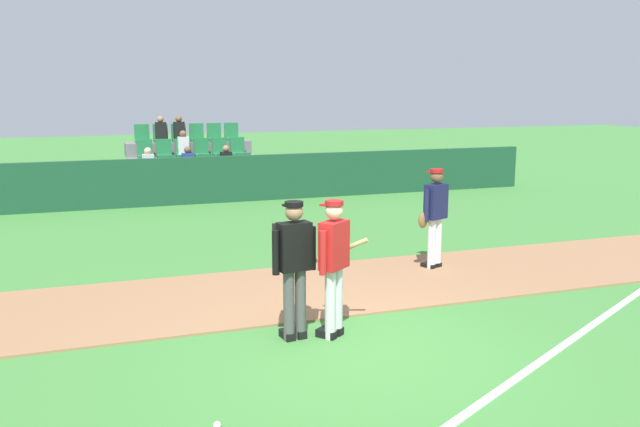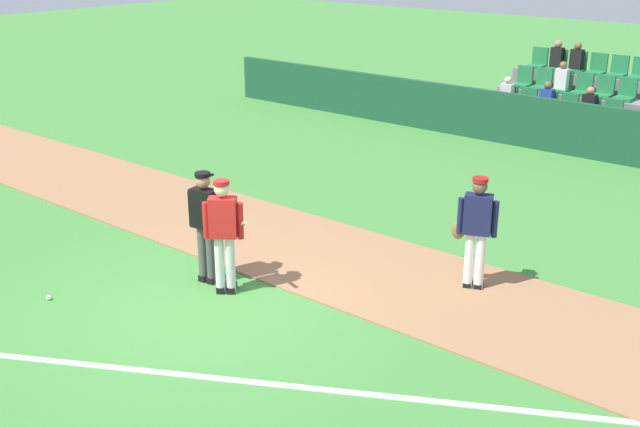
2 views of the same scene
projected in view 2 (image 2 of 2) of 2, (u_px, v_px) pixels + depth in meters
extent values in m
plane|color=#42843A|center=(209.00, 304.00, 11.20)|extent=(80.00, 80.00, 0.00)
cube|color=#9E704C|center=(315.00, 253.00, 12.93)|extent=(28.00, 2.74, 0.03)
cube|color=white|center=(354.00, 393.00, 9.05)|extent=(10.57, 5.86, 0.01)
cube|color=#19472D|center=(539.00, 123.00, 18.91)|extent=(20.00, 0.16, 1.29)
cube|color=slate|center=(567.00, 129.00, 20.43)|extent=(3.90, 2.95, 0.30)
cube|color=slate|center=(555.00, 122.00, 19.70)|extent=(3.80, 0.85, 0.40)
cube|color=#237542|center=(505.00, 105.00, 20.36)|extent=(0.44, 0.40, 0.08)
cube|color=#237542|center=(510.00, 95.00, 20.43)|extent=(0.44, 0.08, 0.50)
cube|color=silver|center=(507.00, 94.00, 20.29)|extent=(0.32, 0.22, 0.52)
sphere|color=beige|center=(508.00, 80.00, 20.17)|extent=(0.20, 0.20, 0.20)
cube|color=#237542|center=(525.00, 108.00, 20.03)|extent=(0.44, 0.40, 0.08)
cube|color=#237542|center=(529.00, 97.00, 20.10)|extent=(0.44, 0.08, 0.50)
cube|color=#237542|center=(545.00, 111.00, 19.70)|extent=(0.44, 0.40, 0.08)
cube|color=#237542|center=(549.00, 100.00, 19.78)|extent=(0.44, 0.08, 0.50)
cube|color=#263F99|center=(547.00, 99.00, 19.64)|extent=(0.32, 0.22, 0.52)
sphere|color=brown|center=(548.00, 85.00, 19.51)|extent=(0.20, 0.20, 0.20)
cube|color=#237542|center=(565.00, 114.00, 19.37)|extent=(0.44, 0.40, 0.08)
cube|color=#237542|center=(570.00, 103.00, 19.45)|extent=(0.44, 0.08, 0.50)
cube|color=#237542|center=(587.00, 117.00, 19.05)|extent=(0.44, 0.40, 0.08)
cube|color=#237542|center=(591.00, 106.00, 19.12)|extent=(0.44, 0.08, 0.50)
cube|color=black|center=(589.00, 105.00, 18.98)|extent=(0.32, 0.22, 0.52)
sphere|color=#9E7051|center=(591.00, 91.00, 18.86)|extent=(0.20, 0.20, 0.20)
cube|color=#237542|center=(609.00, 121.00, 18.72)|extent=(0.44, 0.40, 0.08)
cube|color=#237542|center=(614.00, 109.00, 18.79)|extent=(0.44, 0.08, 0.50)
cube|color=slate|center=(571.00, 101.00, 20.18)|extent=(3.80, 0.85, 0.40)
cube|color=#237542|center=(521.00, 85.00, 20.84)|extent=(0.44, 0.40, 0.08)
cube|color=#237542|center=(525.00, 75.00, 20.91)|extent=(0.44, 0.08, 0.50)
cube|color=#237542|center=(540.00, 88.00, 20.51)|extent=(0.44, 0.40, 0.08)
cube|color=#237542|center=(545.00, 77.00, 20.58)|extent=(0.44, 0.08, 0.50)
cube|color=#237542|center=(560.00, 90.00, 20.18)|extent=(0.44, 0.40, 0.08)
cube|color=#237542|center=(564.00, 80.00, 20.25)|extent=(0.44, 0.08, 0.50)
cube|color=silver|center=(562.00, 79.00, 20.11)|extent=(0.32, 0.22, 0.52)
sphere|color=brown|center=(563.00, 65.00, 19.99)|extent=(0.20, 0.20, 0.20)
cube|color=#237542|center=(580.00, 93.00, 19.85)|extent=(0.44, 0.40, 0.08)
cube|color=#237542|center=(585.00, 82.00, 19.93)|extent=(0.44, 0.08, 0.50)
cube|color=#237542|center=(602.00, 96.00, 19.52)|extent=(0.44, 0.40, 0.08)
cube|color=#237542|center=(606.00, 85.00, 19.60)|extent=(0.44, 0.08, 0.50)
cube|color=#237542|center=(624.00, 99.00, 19.20)|extent=(0.44, 0.40, 0.08)
cube|color=#237542|center=(628.00, 87.00, 19.27)|extent=(0.44, 0.08, 0.50)
cube|color=slate|center=(585.00, 81.00, 20.65)|extent=(3.80, 0.85, 0.40)
cube|color=#237542|center=(536.00, 66.00, 21.31)|extent=(0.44, 0.40, 0.08)
cube|color=#237542|center=(540.00, 56.00, 21.39)|extent=(0.44, 0.08, 0.50)
cube|color=#237542|center=(555.00, 69.00, 20.99)|extent=(0.44, 0.40, 0.08)
cube|color=#237542|center=(559.00, 58.00, 21.06)|extent=(0.44, 0.08, 0.50)
cube|color=black|center=(557.00, 57.00, 20.92)|extent=(0.32, 0.22, 0.52)
sphere|color=#9E7051|center=(558.00, 44.00, 20.80)|extent=(0.20, 0.20, 0.20)
cube|color=#237542|center=(575.00, 71.00, 20.66)|extent=(0.44, 0.40, 0.08)
cube|color=#237542|center=(579.00, 60.00, 20.73)|extent=(0.44, 0.08, 0.50)
cube|color=black|center=(577.00, 59.00, 20.59)|extent=(0.32, 0.22, 0.52)
sphere|color=brown|center=(578.00, 46.00, 20.47)|extent=(0.20, 0.20, 0.20)
cube|color=#237542|center=(595.00, 73.00, 20.33)|extent=(0.44, 0.40, 0.08)
cube|color=#237542|center=(599.00, 62.00, 20.40)|extent=(0.44, 0.08, 0.50)
cube|color=#237542|center=(616.00, 75.00, 20.00)|extent=(0.44, 0.40, 0.08)
cube|color=#237542|center=(620.00, 65.00, 20.08)|extent=(0.44, 0.08, 0.50)
cube|color=#237542|center=(637.00, 78.00, 19.67)|extent=(0.44, 0.40, 0.08)
cylinder|color=silver|center=(220.00, 265.00, 11.41)|extent=(0.14, 0.14, 0.90)
cylinder|color=silver|center=(231.00, 265.00, 11.40)|extent=(0.14, 0.14, 0.90)
cube|color=black|center=(222.00, 288.00, 11.60)|extent=(0.25, 0.28, 0.10)
cube|color=black|center=(232.00, 288.00, 11.59)|extent=(0.25, 0.28, 0.10)
cube|color=red|center=(223.00, 217.00, 11.14)|extent=(0.45, 0.42, 0.60)
cylinder|color=red|center=(206.00, 220.00, 11.17)|extent=(0.09, 0.09, 0.55)
cylinder|color=red|center=(240.00, 221.00, 11.15)|extent=(0.09, 0.09, 0.55)
sphere|color=beige|center=(222.00, 189.00, 11.00)|extent=(0.22, 0.22, 0.22)
cylinder|color=#B21919|center=(221.00, 182.00, 10.96)|extent=(0.23, 0.23, 0.06)
cube|color=#B21919|center=(222.00, 182.00, 11.07)|extent=(0.22, 0.20, 0.02)
cylinder|color=tan|center=(241.00, 225.00, 11.28)|extent=(0.68, 0.51, 0.41)
cylinder|color=#4C4C4C|center=(203.00, 254.00, 11.80)|extent=(0.14, 0.14, 0.90)
cylinder|color=#4C4C4C|center=(211.00, 256.00, 11.72)|extent=(0.14, 0.14, 0.90)
cube|color=black|center=(206.00, 276.00, 11.98)|extent=(0.16, 0.28, 0.10)
cube|color=black|center=(215.00, 278.00, 11.91)|extent=(0.16, 0.28, 0.10)
cube|color=black|center=(204.00, 208.00, 11.50)|extent=(0.43, 0.28, 0.60)
cylinder|color=black|center=(191.00, 209.00, 11.64)|extent=(0.09, 0.09, 0.55)
cylinder|color=black|center=(218.00, 215.00, 11.40)|extent=(0.09, 0.09, 0.55)
sphere|color=#9E7051|center=(203.00, 181.00, 11.35)|extent=(0.22, 0.22, 0.22)
cylinder|color=black|center=(202.00, 174.00, 11.32)|extent=(0.23, 0.23, 0.06)
cube|color=black|center=(207.00, 175.00, 11.41)|extent=(0.20, 0.15, 0.02)
cube|color=black|center=(210.00, 206.00, 11.60)|extent=(0.45, 0.15, 0.56)
cylinder|color=white|center=(469.00, 261.00, 11.55)|extent=(0.14, 0.14, 0.90)
cylinder|color=white|center=(480.00, 262.00, 11.50)|extent=(0.14, 0.14, 0.90)
cube|color=black|center=(468.00, 283.00, 11.74)|extent=(0.21, 0.29, 0.10)
cube|color=black|center=(478.00, 285.00, 11.69)|extent=(0.21, 0.29, 0.10)
cube|color=#191E47|center=(478.00, 214.00, 11.26)|extent=(0.45, 0.36, 0.60)
cylinder|color=#191E47|center=(460.00, 216.00, 11.35)|extent=(0.09, 0.09, 0.55)
cylinder|color=#191E47|center=(495.00, 219.00, 11.21)|extent=(0.09, 0.09, 0.55)
sphere|color=brown|center=(480.00, 186.00, 11.12)|extent=(0.22, 0.22, 0.22)
cylinder|color=#B21919|center=(480.00, 180.00, 11.08)|extent=(0.23, 0.23, 0.06)
cube|color=#B21919|center=(481.00, 180.00, 11.18)|extent=(0.21, 0.18, 0.02)
ellipsoid|color=brown|center=(458.00, 230.00, 11.49)|extent=(0.23, 0.19, 0.28)
sphere|color=white|center=(49.00, 298.00, 11.31)|extent=(0.07, 0.07, 0.07)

